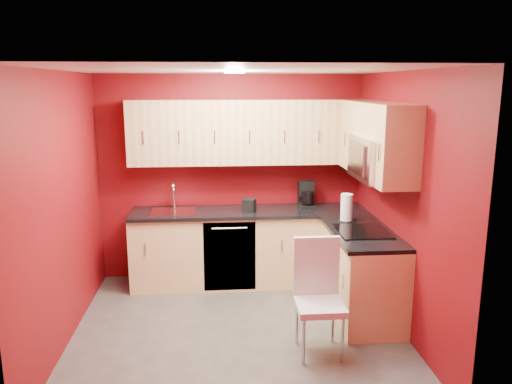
{
  "coord_description": "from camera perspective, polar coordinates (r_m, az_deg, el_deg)",
  "views": [
    {
      "loc": [
        -0.2,
        -4.55,
        2.37
      ],
      "look_at": [
        0.22,
        0.55,
        1.27
      ],
      "focal_mm": 35.0,
      "sensor_mm": 36.0,
      "label": 1
    }
  ],
  "objects": [
    {
      "name": "base_cabinets_back",
      "position": [
        6.08,
        -0.74,
        -6.4
      ],
      "size": [
        2.8,
        0.6,
        0.87
      ],
      "primitive_type": "cube",
      "color": "#ECD086",
      "rests_on": "floor"
    },
    {
      "name": "ceiling",
      "position": [
        4.56,
        -2.3,
        13.79
      ],
      "size": [
        3.2,
        3.2,
        0.0
      ],
      "primitive_type": "plane",
      "rotation": [
        3.14,
        0.0,
        0.0
      ],
      "color": "white",
      "rests_on": "wall_back"
    },
    {
      "name": "paper_towel",
      "position": [
        5.51,
        10.32,
        -1.78
      ],
      "size": [
        0.18,
        0.18,
        0.3
      ],
      "primitive_type": null,
      "rotation": [
        0.0,
        0.0,
        -0.03
      ],
      "color": "silver",
      "rests_on": "countertop_right"
    },
    {
      "name": "microwave",
      "position": [
        5.06,
        13.69,
        3.75
      ],
      "size": [
        0.42,
        0.76,
        0.42
      ],
      "color": "silver",
      "rests_on": "upper_cabinets_right"
    },
    {
      "name": "wall_back",
      "position": [
        6.16,
        -2.82,
        1.66
      ],
      "size": [
        3.2,
        0.0,
        3.2
      ],
      "primitive_type": "plane",
      "rotation": [
        1.57,
        0.0,
        0.0
      ],
      "color": "maroon",
      "rests_on": "floor"
    },
    {
      "name": "upper_cabinets_back",
      "position": [
        5.91,
        -0.86,
        6.87
      ],
      "size": [
        2.8,
        0.35,
        0.75
      ],
      "primitive_type": "cube",
      "color": "tan",
      "rests_on": "wall_back"
    },
    {
      "name": "cooktop",
      "position": [
        5.18,
        12.08,
        -4.42
      ],
      "size": [
        0.5,
        0.55,
        0.01
      ],
      "primitive_type": "cube",
      "color": "black",
      "rests_on": "countertop_right"
    },
    {
      "name": "wall_right",
      "position": [
        5.02,
        16.4,
        -1.23
      ],
      "size": [
        0.0,
        3.0,
        3.0
      ],
      "primitive_type": "plane",
      "rotation": [
        1.57,
        0.0,
        -1.57
      ],
      "color": "maroon",
      "rests_on": "floor"
    },
    {
      "name": "floor",
      "position": [
        5.13,
        -2.06,
        -15.34
      ],
      "size": [
        3.2,
        3.2,
        0.0
      ],
      "primitive_type": "plane",
      "color": "#53504D",
      "rests_on": "ground"
    },
    {
      "name": "upper_cabinets_right",
      "position": [
        5.27,
        13.31,
        6.59
      ],
      "size": [
        0.35,
        1.55,
        0.75
      ],
      "color": "tan",
      "rests_on": "wall_right"
    },
    {
      "name": "downlight",
      "position": [
        4.85,
        -2.46,
        13.51
      ],
      "size": [
        0.2,
        0.2,
        0.01
      ],
      "primitive_type": "cylinder",
      "color": "white",
      "rests_on": "ceiling"
    },
    {
      "name": "dining_chair",
      "position": [
        4.53,
        7.29,
        -12.07
      ],
      "size": [
        0.42,
        0.44,
        1.04
      ],
      "primitive_type": null,
      "rotation": [
        0.0,
        0.0,
        -0.01
      ],
      "color": "silver",
      "rests_on": "floor"
    },
    {
      "name": "coffee_maker",
      "position": [
        6.08,
        5.91,
        -0.29
      ],
      "size": [
        0.21,
        0.27,
        0.31
      ],
      "primitive_type": null,
      "rotation": [
        0.0,
        0.0,
        0.11
      ],
      "color": "black",
      "rests_on": "countertop_back"
    },
    {
      "name": "countertop_right",
      "position": [
        5.22,
        12.01,
        -4.57
      ],
      "size": [
        0.63,
        1.27,
        0.04
      ],
      "primitive_type": "cube",
      "color": "black",
      "rests_on": "base_cabinets_right"
    },
    {
      "name": "base_cabinets_right",
      "position": [
        5.39,
        11.9,
        -9.16
      ],
      "size": [
        0.6,
        1.3,
        0.87
      ],
      "primitive_type": "cube",
      "color": "#ECD086",
      "rests_on": "floor"
    },
    {
      "name": "napkin_holder",
      "position": [
        5.85,
        -0.79,
        -1.53
      ],
      "size": [
        0.18,
        0.18,
        0.15
      ],
      "primitive_type": null,
      "rotation": [
        0.0,
        0.0,
        -0.34
      ],
      "color": "black",
      "rests_on": "countertop_back"
    },
    {
      "name": "dishwasher_front",
      "position": [
        5.79,
        -3.03,
        -7.36
      ],
      "size": [
        0.6,
        0.02,
        0.82
      ],
      "primitive_type": "cube",
      "color": "black",
      "rests_on": "base_cabinets_back"
    },
    {
      "name": "sink",
      "position": [
        5.95,
        -9.44,
        -1.88
      ],
      "size": [
        0.52,
        0.42,
        0.35
      ],
      "color": "silver",
      "rests_on": "countertop_back"
    },
    {
      "name": "wall_left",
      "position": [
        4.89,
        -21.27,
        -1.92
      ],
      "size": [
        0.0,
        3.0,
        3.0
      ],
      "primitive_type": "plane",
      "rotation": [
        1.57,
        0.0,
        1.57
      ],
      "color": "maroon",
      "rests_on": "floor"
    },
    {
      "name": "wall_front",
      "position": [
        3.25,
        -0.95,
        -7.96
      ],
      "size": [
        3.2,
        0.0,
        3.2
      ],
      "primitive_type": "plane",
      "rotation": [
        -1.57,
        0.0,
        0.0
      ],
      "color": "maroon",
      "rests_on": "floor"
    },
    {
      "name": "countertop_back",
      "position": [
        5.94,
        -0.74,
        -2.28
      ],
      "size": [
        2.8,
        0.63,
        0.04
      ],
      "primitive_type": "cube",
      "color": "black",
      "rests_on": "base_cabinets_back"
    }
  ]
}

